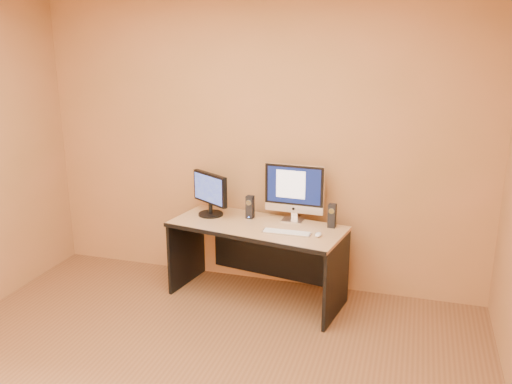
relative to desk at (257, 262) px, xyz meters
The scene contains 10 objects.
walls 1.88m from the desk, 93.45° to the right, with size 4.00×4.00×2.60m, color #A76B43, non-canonical shape.
desk is the anchor object (origin of this frame).
imac 0.67m from the desk, 37.57° to the left, with size 0.51×0.19×0.50m, color silver, non-canonical shape.
second_monitor 0.71m from the desk, 164.22° to the left, with size 0.43×0.22×0.38m, color black, non-canonical shape.
speaker_left 0.47m from the desk, 125.10° to the left, with size 0.06×0.06×0.20m, color black, non-canonical shape.
speaker_right 0.76m from the desk, 11.86° to the left, with size 0.06×0.06×0.20m, color black, non-canonical shape.
keyboard 0.46m from the desk, 23.45° to the right, with size 0.39×0.10×0.02m, color #B6B7BB.
mouse 0.65m from the desk, 12.44° to the right, with size 0.05×0.09×0.03m, color white.
cable_a 0.53m from the desk, 41.99° to the left, with size 0.01×0.01×0.20m, color black.
cable_b 0.50m from the desk, 48.11° to the left, with size 0.01×0.01×0.16m, color black.
Camera 1 is at (1.32, -2.47, 2.19)m, focal length 38.00 mm.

